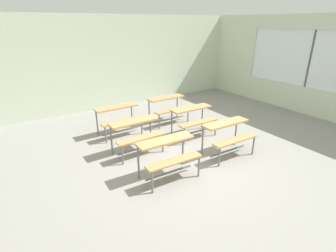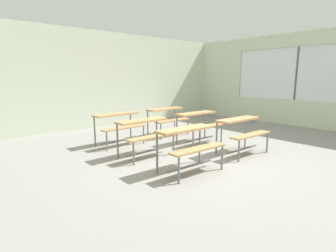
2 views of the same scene
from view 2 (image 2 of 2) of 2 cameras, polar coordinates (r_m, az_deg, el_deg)
name	(u,v)px [view 2 (image 2 of 2)]	position (r m, az deg, el deg)	size (l,w,h in m)	color
ground	(204,160)	(5.29, 7.83, -7.33)	(10.00, 9.00, 0.05)	gray
wall_back	(97,80)	(8.68, -15.11, 9.65)	(10.00, 0.12, 3.00)	beige
wall_right	(317,82)	(9.35, 29.68, 8.35)	(0.12, 9.00, 3.00)	beige
desk_bench_r0c0	(190,139)	(4.44, 4.72, -2.87)	(1.12, 0.63, 0.74)	tan
desk_bench_r0c1	(242,127)	(5.66, 15.84, -0.29)	(1.12, 0.62, 0.74)	tan
desk_bench_r1c0	(145,129)	(5.29, -4.97, -0.66)	(1.11, 0.61, 0.74)	tan
desk_bench_r1c1	(199,120)	(6.40, 6.75, 1.27)	(1.11, 0.60, 0.74)	tan
desk_bench_r2c0	(119,121)	(6.29, -10.67, 1.01)	(1.11, 0.62, 0.74)	tan
desk_bench_r2c1	(168,115)	(7.21, -0.10, 2.41)	(1.11, 0.60, 0.74)	tan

